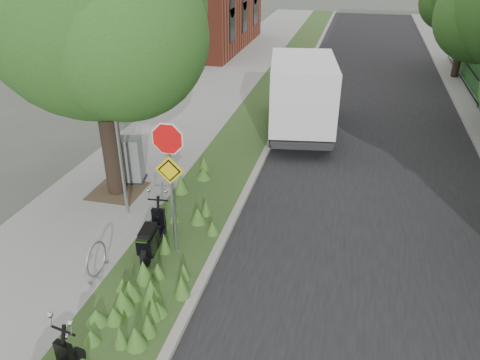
# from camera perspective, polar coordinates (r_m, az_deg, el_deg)

# --- Properties ---
(ground) EXTENTS (120.00, 120.00, 0.00)m
(ground) POSITION_cam_1_polar(r_m,az_deg,el_deg) (10.17, -1.43, -12.10)
(ground) COLOR #4C5147
(ground) RESTS_ON ground
(sidewalk_near) EXTENTS (3.50, 60.00, 0.12)m
(sidewalk_near) POSITION_cam_1_polar(r_m,az_deg,el_deg) (19.73, -5.68, 8.47)
(sidewalk_near) COLOR gray
(sidewalk_near) RESTS_ON ground
(verge) EXTENTS (2.00, 60.00, 0.12)m
(verge) POSITION_cam_1_polar(r_m,az_deg,el_deg) (19.02, 2.24, 7.84)
(verge) COLOR #2C4F21
(verge) RESTS_ON ground
(kerb_near) EXTENTS (0.20, 60.00, 0.13)m
(kerb_near) POSITION_cam_1_polar(r_m,az_deg,el_deg) (18.85, 5.24, 7.58)
(kerb_near) COLOR #9E9991
(kerb_near) RESTS_ON ground
(road) EXTENTS (7.00, 60.00, 0.01)m
(road) POSITION_cam_1_polar(r_m,az_deg,el_deg) (18.71, 15.92, 6.25)
(road) COLOR black
(road) RESTS_ON ground
(kerb_far) EXTENTS (0.20, 60.00, 0.13)m
(kerb_far) POSITION_cam_1_polar(r_m,az_deg,el_deg) (19.17, 26.42, 5.07)
(kerb_far) COLOR #9E9991
(kerb_far) RESTS_ON ground
(street_tree_main) EXTENTS (6.21, 5.54, 7.66)m
(street_tree_main) POSITION_cam_1_polar(r_m,az_deg,el_deg) (12.22, -17.60, 18.47)
(street_tree_main) COLOR black
(street_tree_main) RESTS_ON ground
(bare_post) EXTENTS (0.08, 0.08, 4.00)m
(bare_post) POSITION_cam_1_polar(r_m,az_deg,el_deg) (11.60, -14.58, 4.54)
(bare_post) COLOR #A5A8AD
(bare_post) RESTS_ON ground
(bike_hoop) EXTENTS (0.06, 0.78, 0.77)m
(bike_hoop) POSITION_cam_1_polar(r_m,az_deg,el_deg) (10.37, -17.12, -9.19)
(bike_hoop) COLOR #A5A8AD
(bike_hoop) RESTS_ON ground
(sign_assembly) EXTENTS (0.94, 0.08, 3.22)m
(sign_assembly) POSITION_cam_1_polar(r_m,az_deg,el_deg) (9.78, -8.61, 2.05)
(sign_assembly) COLOR #A5A8AD
(sign_assembly) RESTS_ON ground
(scooter_far) EXTENTS (0.45, 1.64, 0.78)m
(scooter_far) POSITION_cam_1_polar(r_m,az_deg,el_deg) (10.66, -10.79, -7.19)
(scooter_far) COLOR black
(scooter_far) RESTS_ON ground
(box_truck) EXTENTS (2.87, 5.53, 2.39)m
(box_truck) POSITION_cam_1_polar(r_m,az_deg,el_deg) (17.13, 7.47, 10.65)
(box_truck) COLOR #262628
(box_truck) RESTS_ON ground
(utility_cabinet) EXTENTS (1.10, 0.85, 1.32)m
(utility_cabinet) POSITION_cam_1_polar(r_m,az_deg,el_deg) (13.87, -13.68, 2.33)
(utility_cabinet) COLOR #262628
(utility_cabinet) RESTS_ON ground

